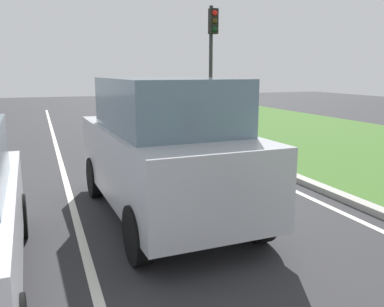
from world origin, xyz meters
name	(u,v)px	position (x,y,z in m)	size (l,w,h in m)	color
ground_plane	(88,161)	(0.00, 14.00, 0.00)	(60.00, 60.00, 0.00)	#2D2D30
lane_line_center	(61,163)	(-0.70, 14.00, 0.00)	(0.12, 32.00, 0.01)	silver
lane_line_right_edge	(211,152)	(3.60, 14.00, 0.00)	(0.12, 32.00, 0.01)	silver
grass_verge_right	(342,141)	(8.50, 14.00, 0.03)	(9.00, 48.00, 0.06)	#3D6628
curb_right	(226,149)	(4.10, 14.00, 0.06)	(0.24, 48.00, 0.12)	#9E9B93
car_suv_ahead	(164,148)	(0.71, 9.21, 1.17)	(2.12, 4.57, 2.28)	#B7BABF
traffic_light_near_right	(212,47)	(5.11, 17.45, 3.29)	(0.32, 0.50, 4.77)	#2D2D2D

